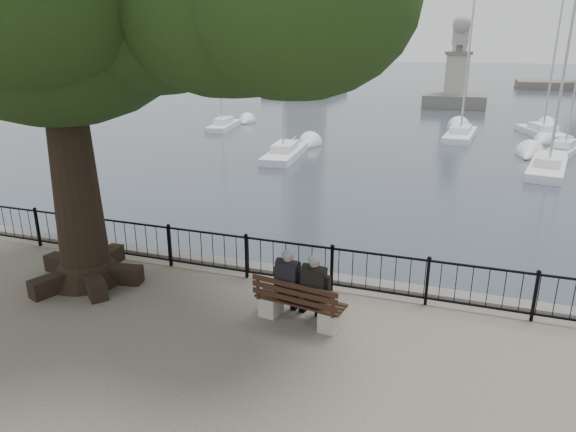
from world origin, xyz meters
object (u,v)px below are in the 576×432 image
at_px(person_right, 317,292).
at_px(lion_monument, 456,84).
at_px(person_left, 291,286).
at_px(bench, 299,307).

xyz_separation_m(person_right, lion_monument, (0.91, 48.91, 0.60)).
xyz_separation_m(person_left, lion_monument, (1.45, 48.83, 0.60)).
bearing_deg(person_left, person_right, -8.68).
bearing_deg(person_left, lion_monument, 88.30).
xyz_separation_m(bench, person_left, (-0.20, 0.13, 0.36)).
bearing_deg(person_left, bench, -33.41).
distance_m(person_right, lion_monument, 48.92).
distance_m(person_left, person_right, 0.55).
relative_size(person_left, lion_monument, 0.16).
relative_size(person_left, person_right, 1.00).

